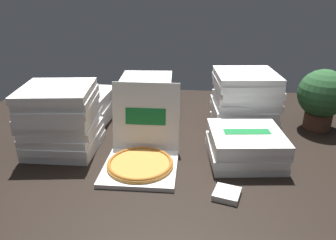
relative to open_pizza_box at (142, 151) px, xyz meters
name	(u,v)px	position (x,y,z in m)	size (l,w,h in m)	color
ground_plane	(175,148)	(0.17, 0.23, -0.09)	(3.20, 2.40, 0.02)	black
open_pizza_box	(142,151)	(0.00, 0.00, 0.00)	(0.41, 0.50, 0.43)	white
pizza_stack_right_near	(244,101)	(0.64, 0.58, 0.12)	(0.47, 0.47, 0.41)	white
pizza_stack_right_far	(245,145)	(0.60, 0.11, 0.01)	(0.45, 0.46, 0.18)	white
pizza_stack_left_far	(61,119)	(-0.52, 0.15, 0.12)	(0.46, 0.46, 0.41)	white
pizza_stack_left_mid	(148,93)	(-0.09, 0.89, 0.06)	(0.46, 0.46, 0.27)	white
pizza_stack_right_mid	(83,106)	(-0.55, 0.60, 0.03)	(0.44, 0.45, 0.23)	white
water_bottle_0	(226,90)	(0.57, 1.12, 0.03)	(0.06, 0.06, 0.23)	silver
water_bottle_1	(239,89)	(0.68, 1.16, 0.03)	(0.06, 0.06, 0.23)	silver
water_bottle_2	(219,87)	(0.51, 1.21, 0.03)	(0.06, 0.06, 0.23)	silver
potted_plant	(322,96)	(1.18, 0.61, 0.16)	(0.34, 0.34, 0.43)	#513323
napkin_pile	(227,194)	(0.46, -0.28, -0.07)	(0.12, 0.12, 0.03)	white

